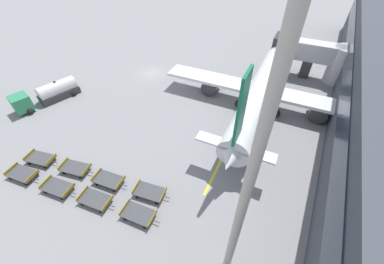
% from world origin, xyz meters
% --- Properties ---
extents(ground_plane, '(500.00, 500.00, 0.00)m').
position_xyz_m(ground_plane, '(0.00, 0.00, 0.00)').
color(ground_plane, gray).
extents(jet_bridge, '(13.72, 4.65, 6.38)m').
position_xyz_m(jet_bridge, '(26.31, 12.51, 3.77)').
color(jet_bridge, silver).
rests_on(jet_bridge, ground_plane).
extents(airplane, '(30.14, 36.13, 12.49)m').
position_xyz_m(airplane, '(20.28, 0.35, 3.22)').
color(airplane, silver).
rests_on(airplane, ground_plane).
extents(fuel_tanker_primary, '(4.85, 9.66, 2.90)m').
position_xyz_m(fuel_tanker_primary, '(-8.81, -14.44, 1.24)').
color(fuel_tanker_primary, '#2D8C5B').
rests_on(fuel_tanker_primary, ground_plane).
extents(baggage_dolly_row_near_col_a, '(3.93, 2.20, 0.92)m').
position_xyz_m(baggage_dolly_row_near_col_a, '(1.12, -26.00, 0.49)').
color(baggage_dolly_row_near_col_a, '#424449').
rests_on(baggage_dolly_row_near_col_a, ground_plane).
extents(baggage_dolly_row_near_col_b, '(3.93, 2.21, 0.92)m').
position_xyz_m(baggage_dolly_row_near_col_b, '(6.02, -25.37, 0.49)').
color(baggage_dolly_row_near_col_b, '#424449').
rests_on(baggage_dolly_row_near_col_b, ground_plane).
extents(baggage_dolly_row_near_col_c, '(3.93, 2.16, 0.92)m').
position_xyz_m(baggage_dolly_row_near_col_c, '(10.56, -24.58, 0.49)').
color(baggage_dolly_row_near_col_c, '#424449').
rests_on(baggage_dolly_row_near_col_c, ground_plane).
extents(baggage_dolly_row_near_col_d, '(3.92, 2.09, 0.92)m').
position_xyz_m(baggage_dolly_row_near_col_d, '(15.32, -23.80, 0.49)').
color(baggage_dolly_row_near_col_d, '#424449').
rests_on(baggage_dolly_row_near_col_d, ground_plane).
extents(baggage_dolly_row_mid_a_col_a, '(3.95, 2.40, 0.92)m').
position_xyz_m(baggage_dolly_row_mid_a_col_a, '(0.90, -23.60, 0.49)').
color(baggage_dolly_row_mid_a_col_a, '#424449').
rests_on(baggage_dolly_row_mid_a_col_a, ground_plane).
extents(baggage_dolly_row_mid_a_col_b, '(3.95, 2.39, 0.92)m').
position_xyz_m(baggage_dolly_row_mid_a_col_b, '(5.60, -22.70, 0.49)').
color(baggage_dolly_row_mid_a_col_b, '#424449').
rests_on(baggage_dolly_row_mid_a_col_b, ground_plane).
extents(baggage_dolly_row_mid_a_col_c, '(3.93, 2.16, 0.92)m').
position_xyz_m(baggage_dolly_row_mid_a_col_c, '(10.06, -22.15, 0.49)').
color(baggage_dolly_row_mid_a_col_c, '#424449').
rests_on(baggage_dolly_row_mid_a_col_c, ground_plane).
extents(baggage_dolly_row_mid_a_col_d, '(3.94, 2.26, 0.92)m').
position_xyz_m(baggage_dolly_row_mid_a_col_d, '(14.83, -21.30, 0.49)').
color(baggage_dolly_row_mid_a_col_d, '#424449').
rests_on(baggage_dolly_row_mid_a_col_d, ground_plane).
extents(apron_light_mast, '(2.00, 0.70, 25.59)m').
position_xyz_m(apron_light_mast, '(24.33, -23.78, 14.22)').
color(apron_light_mast, '#ADA89E').
rests_on(apron_light_mast, ground_plane).
extents(stand_guidance_stripe, '(1.59, 23.10, 0.01)m').
position_xyz_m(stand_guidance_stripe, '(19.16, -7.15, 0.00)').
color(stand_guidance_stripe, yellow).
rests_on(stand_guidance_stripe, ground_plane).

